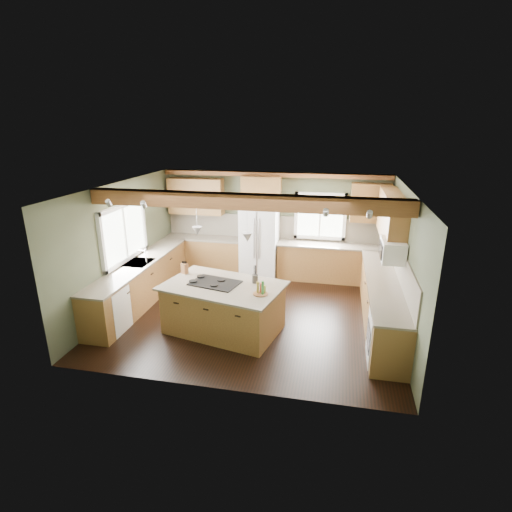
# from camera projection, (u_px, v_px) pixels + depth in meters

# --- Properties ---
(floor) EXTENTS (5.60, 5.60, 0.00)m
(floor) POSITION_uv_depth(u_px,v_px,m) (253.00, 313.00, 8.21)
(floor) COLOR black
(floor) RESTS_ON ground
(ceiling) EXTENTS (5.60, 5.60, 0.00)m
(ceiling) POSITION_uv_depth(u_px,v_px,m) (253.00, 187.00, 7.39)
(ceiling) COLOR silver
(ceiling) RESTS_ON wall_back
(wall_back) EXTENTS (5.60, 0.00, 5.60)m
(wall_back) POSITION_uv_depth(u_px,v_px,m) (274.00, 223.00, 10.12)
(wall_back) COLOR #414632
(wall_back) RESTS_ON ground
(wall_left) EXTENTS (0.00, 5.00, 5.00)m
(wall_left) POSITION_uv_depth(u_px,v_px,m) (123.00, 245.00, 8.34)
(wall_left) COLOR #414632
(wall_left) RESTS_ON ground
(wall_right) EXTENTS (0.00, 5.00, 5.00)m
(wall_right) POSITION_uv_depth(u_px,v_px,m) (404.00, 263.00, 7.26)
(wall_right) COLOR #414632
(wall_right) RESTS_ON ground
(ceiling_beam) EXTENTS (5.55, 0.26, 0.26)m
(ceiling_beam) POSITION_uv_depth(u_px,v_px,m) (243.00, 202.00, 6.71)
(ceiling_beam) COLOR brown
(ceiling_beam) RESTS_ON ceiling
(soffit_trim) EXTENTS (5.55, 0.20, 0.10)m
(soffit_trim) POSITION_uv_depth(u_px,v_px,m) (274.00, 174.00, 9.63)
(soffit_trim) COLOR brown
(soffit_trim) RESTS_ON ceiling
(backsplash_back) EXTENTS (5.58, 0.03, 0.58)m
(backsplash_back) POSITION_uv_depth(u_px,v_px,m) (274.00, 227.00, 10.14)
(backsplash_back) COLOR brown
(backsplash_back) RESTS_ON wall_back
(backsplash_right) EXTENTS (0.03, 3.70, 0.58)m
(backsplash_right) POSITION_uv_depth(u_px,v_px,m) (402.00, 267.00, 7.34)
(backsplash_right) COLOR brown
(backsplash_right) RESTS_ON wall_right
(base_cab_back_left) EXTENTS (2.02, 0.60, 0.88)m
(base_cab_back_left) POSITION_uv_depth(u_px,v_px,m) (204.00, 255.00, 10.46)
(base_cab_back_left) COLOR brown
(base_cab_back_left) RESTS_ON floor
(counter_back_left) EXTENTS (2.06, 0.64, 0.04)m
(counter_back_left) POSITION_uv_depth(u_px,v_px,m) (204.00, 238.00, 10.32)
(counter_back_left) COLOR #51473B
(counter_back_left) RESTS_ON base_cab_back_left
(base_cab_back_right) EXTENTS (2.62, 0.60, 0.88)m
(base_cab_back_right) POSITION_uv_depth(u_px,v_px,m) (331.00, 263.00, 9.83)
(base_cab_back_right) COLOR brown
(base_cab_back_right) RESTS_ON floor
(counter_back_right) EXTENTS (2.66, 0.64, 0.04)m
(counter_back_right) POSITION_uv_depth(u_px,v_px,m) (332.00, 245.00, 9.68)
(counter_back_right) COLOR #51473B
(counter_back_right) RESTS_ON base_cab_back_right
(base_cab_left) EXTENTS (0.60, 3.70, 0.88)m
(base_cab_left) POSITION_uv_depth(u_px,v_px,m) (141.00, 283.00, 8.60)
(base_cab_left) COLOR brown
(base_cab_left) RESTS_ON floor
(counter_left) EXTENTS (0.64, 3.74, 0.04)m
(counter_left) POSITION_uv_depth(u_px,v_px,m) (139.00, 263.00, 8.46)
(counter_left) COLOR #51473B
(counter_left) RESTS_ON base_cab_left
(base_cab_right) EXTENTS (0.60, 3.70, 0.88)m
(base_cab_right) POSITION_uv_depth(u_px,v_px,m) (381.00, 304.00, 7.64)
(base_cab_right) COLOR brown
(base_cab_right) RESTS_ON floor
(counter_right) EXTENTS (0.64, 3.74, 0.04)m
(counter_right) POSITION_uv_depth(u_px,v_px,m) (384.00, 281.00, 7.49)
(counter_right) COLOR #51473B
(counter_right) RESTS_ON base_cab_right
(upper_cab_back_left) EXTENTS (1.40, 0.35, 0.90)m
(upper_cab_back_left) POSITION_uv_depth(u_px,v_px,m) (196.00, 196.00, 10.14)
(upper_cab_back_left) COLOR brown
(upper_cab_back_left) RESTS_ON wall_back
(upper_cab_over_fridge) EXTENTS (0.96, 0.35, 0.70)m
(upper_cab_over_fridge) POSITION_uv_depth(u_px,v_px,m) (261.00, 191.00, 9.75)
(upper_cab_over_fridge) COLOR brown
(upper_cab_over_fridge) RESTS_ON wall_back
(upper_cab_right) EXTENTS (0.35, 2.20, 0.90)m
(upper_cab_right) POSITION_uv_depth(u_px,v_px,m) (392.00, 217.00, 7.92)
(upper_cab_right) COLOR brown
(upper_cab_right) RESTS_ON wall_right
(upper_cab_back_corner) EXTENTS (0.90, 0.35, 0.90)m
(upper_cab_back_corner) POSITION_uv_depth(u_px,v_px,m) (370.00, 203.00, 9.31)
(upper_cab_back_corner) COLOR brown
(upper_cab_back_corner) RESTS_ON wall_back
(window_left) EXTENTS (0.04, 1.60, 1.05)m
(window_left) POSITION_uv_depth(u_px,v_px,m) (124.00, 233.00, 8.31)
(window_left) COLOR white
(window_left) RESTS_ON wall_left
(window_back) EXTENTS (1.10, 0.04, 1.00)m
(window_back) POSITION_uv_depth(u_px,v_px,m) (320.00, 216.00, 9.80)
(window_back) COLOR white
(window_back) RESTS_ON wall_back
(sink) EXTENTS (0.50, 0.65, 0.03)m
(sink) POSITION_uv_depth(u_px,v_px,m) (139.00, 263.00, 8.46)
(sink) COLOR #262628
(sink) RESTS_ON counter_left
(faucet) EXTENTS (0.02, 0.02, 0.28)m
(faucet) POSITION_uv_depth(u_px,v_px,m) (146.00, 257.00, 8.37)
(faucet) COLOR #B2B2B7
(faucet) RESTS_ON sink
(dishwasher) EXTENTS (0.60, 0.60, 0.84)m
(dishwasher) POSITION_uv_depth(u_px,v_px,m) (108.00, 310.00, 7.40)
(dishwasher) COLOR white
(dishwasher) RESTS_ON floor
(oven) EXTENTS (0.60, 0.72, 0.84)m
(oven) POSITION_uv_depth(u_px,v_px,m) (388.00, 338.00, 6.44)
(oven) COLOR white
(oven) RESTS_ON floor
(microwave) EXTENTS (0.40, 0.70, 0.38)m
(microwave) POSITION_uv_depth(u_px,v_px,m) (393.00, 250.00, 7.18)
(microwave) COLOR white
(microwave) RESTS_ON wall_right
(pendant_left) EXTENTS (0.18, 0.18, 0.16)m
(pendant_left) POSITION_uv_depth(u_px,v_px,m) (197.00, 231.00, 7.17)
(pendant_left) COLOR #B2B2B7
(pendant_left) RESTS_ON ceiling
(pendant_right) EXTENTS (0.18, 0.18, 0.16)m
(pendant_right) POSITION_uv_depth(u_px,v_px,m) (247.00, 237.00, 6.77)
(pendant_right) COLOR #B2B2B7
(pendant_right) RESTS_ON ceiling
(refrigerator) EXTENTS (0.90, 0.74, 1.80)m
(refrigerator) POSITION_uv_depth(u_px,v_px,m) (259.00, 242.00, 9.95)
(refrigerator) COLOR silver
(refrigerator) RESTS_ON floor
(island) EXTENTS (2.22, 1.63, 0.88)m
(island) POSITION_uv_depth(u_px,v_px,m) (224.00, 309.00, 7.43)
(island) COLOR olive
(island) RESTS_ON floor
(island_top) EXTENTS (2.37, 1.79, 0.04)m
(island_top) POSITION_uv_depth(u_px,v_px,m) (223.00, 286.00, 7.28)
(island_top) COLOR #51473B
(island_top) RESTS_ON island
(cooktop) EXTENTS (0.97, 0.75, 0.02)m
(cooktop) POSITION_uv_depth(u_px,v_px,m) (215.00, 283.00, 7.34)
(cooktop) COLOR black
(cooktop) RESTS_ON island_top
(knife_block) EXTENTS (0.15, 0.14, 0.21)m
(knife_block) POSITION_uv_depth(u_px,v_px,m) (185.00, 268.00, 7.79)
(knife_block) COLOR brown
(knife_block) RESTS_ON island_top
(utensil_crock) EXTENTS (0.15, 0.15, 0.15)m
(utensil_crock) POSITION_uv_depth(u_px,v_px,m) (255.00, 279.00, 7.36)
(utensil_crock) COLOR #453C37
(utensil_crock) RESTS_ON island_top
(bottle_tray) EXTENTS (0.29, 0.29, 0.24)m
(bottle_tray) POSITION_uv_depth(u_px,v_px,m) (260.00, 288.00, 6.84)
(bottle_tray) COLOR brown
(bottle_tray) RESTS_ON island_top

